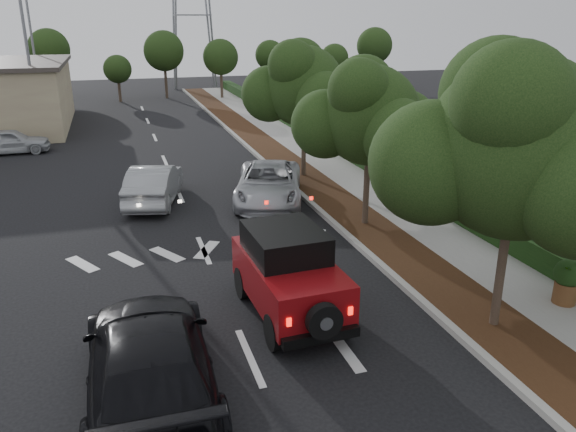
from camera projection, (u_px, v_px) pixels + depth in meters
name	position (u px, v px, depth m)	size (l,w,h in m)	color
ground	(250.00, 357.00, 11.72)	(120.00, 120.00, 0.00)	black
curb	(289.00, 183.00, 23.79)	(0.20, 70.00, 0.15)	#9E9B93
planting_strip	(311.00, 182.00, 24.07)	(1.80, 70.00, 0.12)	black
sidewalk	(352.00, 178.00, 24.61)	(2.00, 70.00, 0.12)	gray
hedge	(381.00, 168.00, 24.88)	(0.80, 70.00, 0.80)	black
transmission_tower	(196.00, 89.00, 56.62)	(7.00, 4.00, 28.00)	slate
street_tree_near	(493.00, 328.00, 12.84)	(3.80, 3.80, 5.92)	black
street_tree_mid	(365.00, 226.00, 19.14)	(3.20, 3.20, 5.32)	black
street_tree_far	(303.00, 177.00, 24.99)	(3.40, 3.40, 5.62)	black
light_pole_a	(40.00, 138.00, 33.31)	(2.00, 0.22, 9.00)	slate
light_pole_b	(42.00, 109.00, 43.84)	(2.00, 0.22, 9.00)	slate
red_jeep	(287.00, 271.00, 13.21)	(1.97, 4.13, 2.08)	black
silver_suv_ahead	(269.00, 184.00, 21.42)	(2.42, 5.24, 1.46)	#AFB1B8
black_suv_oncoming	(150.00, 361.00, 10.17)	(2.29, 5.63, 1.63)	black
silver_sedan_oncoming	(154.00, 184.00, 21.34)	(1.57, 4.50, 1.48)	#94979B
parked_suv	(10.00, 141.00, 29.17)	(1.54, 3.83, 1.31)	#B1B5BA
terracotta_planter	(568.00, 277.00, 13.49)	(0.68, 0.68, 1.19)	brown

